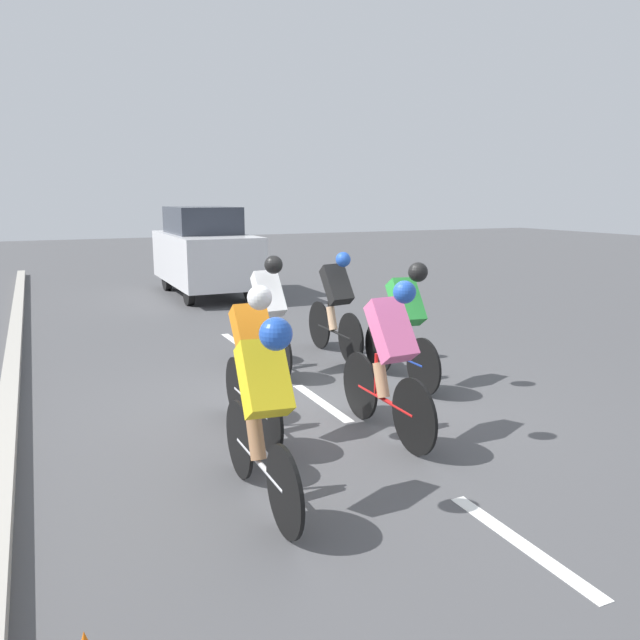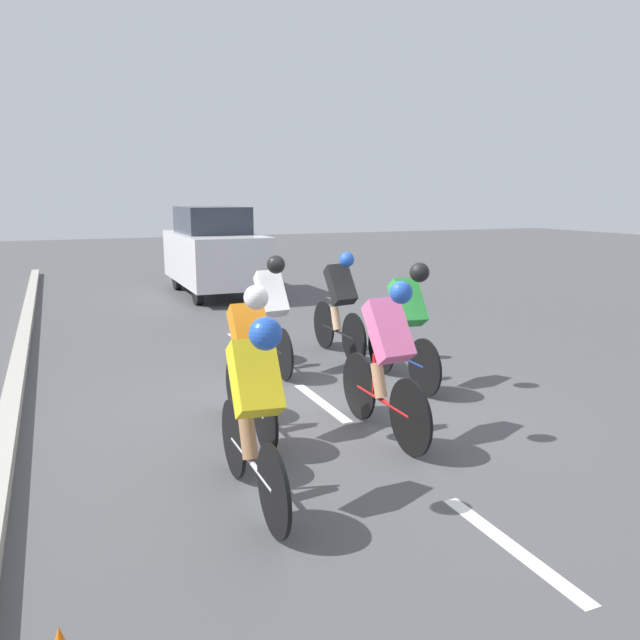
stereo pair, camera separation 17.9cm
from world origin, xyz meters
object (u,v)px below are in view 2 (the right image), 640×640
cyclist_green (406,321)px  cyclist_orange (250,356)px  cyclist_black (340,303)px  cyclist_white (271,310)px  cyclist_pink (387,357)px  support_car (214,251)px  cyclist_yellow (255,406)px

cyclist_green → cyclist_orange: bearing=21.2°
cyclist_black → cyclist_white: size_ratio=1.03×
cyclist_green → cyclist_orange: (2.22, 0.86, -0.01)m
cyclist_black → cyclist_pink: cyclist_pink is taller
cyclist_black → cyclist_pink: (0.89, 2.96, 0.01)m
cyclist_black → cyclist_white: 1.18m
cyclist_green → support_car: bearing=-87.0°
cyclist_white → support_car: bearing=-97.4°
cyclist_pink → cyclist_green: size_ratio=1.00×
cyclist_white → cyclist_green: size_ratio=0.99×
cyclist_orange → support_car: (-1.80, -8.86, 0.23)m
cyclist_pink → cyclist_orange: (1.17, -0.53, -0.00)m
cyclist_green → cyclist_pink: bearing=53.1°
cyclist_yellow → cyclist_orange: (-0.38, -1.36, 0.01)m
cyclist_pink → cyclist_yellow: bearing=28.1°
cyclist_black → cyclist_green: 1.57m
cyclist_yellow → cyclist_green: (-2.60, -2.22, 0.02)m
cyclist_green → cyclist_white: bearing=-43.7°
cyclist_yellow → cyclist_pink: 1.76m
cyclist_white → cyclist_orange: cyclist_white is taller
cyclist_pink → cyclist_green: (-1.05, -1.40, 0.01)m
cyclist_green → support_car: support_car is taller
cyclist_pink → cyclist_green: cyclist_pink is taller
cyclist_yellow → cyclist_white: 3.70m
cyclist_yellow → cyclist_pink: bearing=-151.9°
support_car → cyclist_black: bearing=92.3°
cyclist_black → cyclist_pink: 3.09m
cyclist_orange → support_car: support_car is taller
cyclist_white → cyclist_orange: (0.92, 2.10, -0.03)m
support_car → cyclist_green: bearing=93.0°
cyclist_white → cyclist_black: bearing=-163.9°
cyclist_white → cyclist_pink: 2.65m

